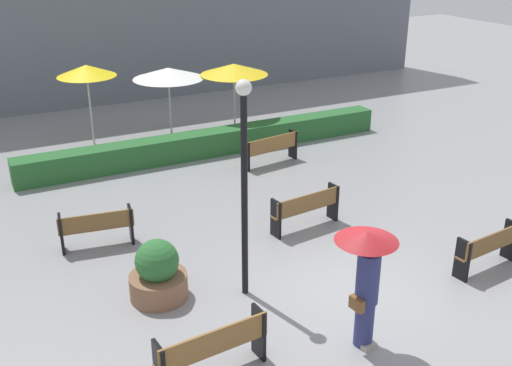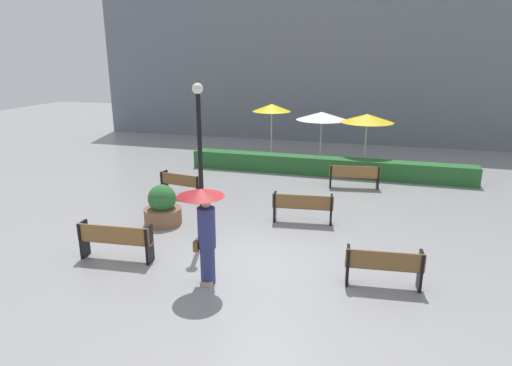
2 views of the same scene
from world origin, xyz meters
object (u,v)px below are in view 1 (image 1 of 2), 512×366
lamp_post (244,170)px  patio_umbrella_yellow_far (234,69)px  bench_near_left (213,348)px  pedestrian_with_umbrella (366,272)px  patio_umbrella_white (168,73)px  bench_mid_center (306,207)px  planter_pot (158,274)px  patio_umbrella_yellow (86,71)px  bench_back_row (271,148)px  bench_near_right (489,247)px  bench_far_left (96,227)px

lamp_post → patio_umbrella_yellow_far: bearing=66.1°
bench_near_left → pedestrian_with_umbrella: size_ratio=0.86×
patio_umbrella_white → bench_mid_center: bearing=-85.8°
pedestrian_with_umbrella → lamp_post: (-1.03, 2.29, 1.12)m
planter_pot → patio_umbrella_yellow: (0.94, 9.35, 1.87)m
patio_umbrella_yellow_far → bench_near_left: bearing=-116.7°
bench_mid_center → lamp_post: size_ratio=0.44×
bench_back_row → patio_umbrella_white: (-1.78, 3.62, 1.64)m
bench_mid_center → patio_umbrella_yellow: size_ratio=0.70×
pedestrian_with_umbrella → patio_umbrella_white: 11.74m
bench_near_right → patio_umbrella_yellow: 12.72m
lamp_post → bench_far_left: bearing=124.2°
lamp_post → bench_near_right: bearing=-17.1°
bench_back_row → lamp_post: 7.12m
bench_back_row → pedestrian_with_umbrella: 8.53m
planter_pot → patio_umbrella_white: patio_umbrella_white is taller
bench_far_left → patio_umbrella_yellow: bearing=77.7°
patio_umbrella_yellow → bench_far_left: bearing=-102.3°
bench_near_left → lamp_post: bearing=52.1°
bench_mid_center → bench_near_left: (-3.90, -3.67, 0.02)m
bench_back_row → planter_pot: 7.31m
bench_near_right → patio_umbrella_yellow: bearing=115.0°
patio_umbrella_yellow → patio_umbrella_white: 2.51m
bench_back_row → patio_umbrella_white: size_ratio=0.80×
lamp_post → patio_umbrella_yellow_far: size_ratio=1.72×
bench_far_left → bench_back_row: size_ratio=0.86×
pedestrian_with_umbrella → planter_pot: (-2.54, 2.89, -0.90)m
bench_near_right → planter_pot: bearing=161.8°
bench_near_left → planter_pot: 2.49m
bench_back_row → patio_umbrella_yellow_far: patio_umbrella_yellow_far is taller
bench_back_row → patio_umbrella_yellow: patio_umbrella_yellow is taller
bench_near_left → patio_umbrella_white: 11.88m
bench_far_left → bench_back_row: bearing=25.5°
bench_near_left → patio_umbrella_yellow_far: patio_umbrella_yellow_far is taller
patio_umbrella_yellow → bench_mid_center: bearing=-69.8°
bench_far_left → patio_umbrella_yellow_far: size_ratio=0.67×
bench_near_left → patio_umbrella_yellow_far: size_ratio=0.77×
bench_near_left → patio_umbrella_yellow_far: 12.02m
bench_far_left → planter_pot: (0.56, -2.45, 0.00)m
bench_near_left → patio_umbrella_white: (3.34, 11.29, 1.61)m
planter_pot → patio_umbrella_yellow: size_ratio=0.46×
bench_near_left → patio_umbrella_yellow: bearing=85.6°
bench_near_left → patio_umbrella_yellow: patio_umbrella_yellow is taller
planter_pot → bench_far_left: bearing=102.9°
bench_mid_center → patio_umbrella_yellow_far: 7.31m
bench_near_right → bench_near_left: bearing=-176.0°
bench_back_row → planter_pot: (-5.16, -5.18, -0.01)m
bench_near_right → lamp_post: (-4.75, 1.46, 2.00)m
patio_umbrella_white → patio_umbrella_yellow_far: patio_umbrella_yellow_far is taller
bench_far_left → pedestrian_with_umbrella: pedestrian_with_umbrella is taller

